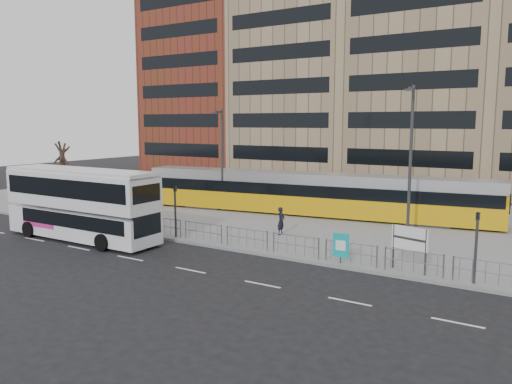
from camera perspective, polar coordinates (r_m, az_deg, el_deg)
The scene contains 16 objects.
ground at distance 28.46m, azimuth -5.53°, elevation -6.28°, with size 120.00×120.00×0.00m, color black.
plaza at distance 38.46m, azimuth 5.33°, elevation -2.42°, with size 64.00×24.00×0.15m, color gray.
kerb at distance 28.48m, azimuth -5.47°, elevation -6.12°, with size 64.00×0.25×0.17m, color gray.
building_row at distance 58.52m, azimuth 16.93°, elevation 13.44°, with size 70.40×18.40×31.20m.
pedestrian_barrier at distance 27.50m, azimuth -1.59°, elevation -4.65°, with size 32.07×0.07×1.10m.
road_markings at distance 24.86m, azimuth -9.30°, elevation -8.46°, with size 62.00×0.12×0.01m, color white.
double_decker_bus at distance 31.41m, azimuth -19.39°, elevation -1.07°, with size 10.65×2.80×4.26m.
tram at distance 37.24m, azimuth 6.09°, elevation -0.22°, with size 26.60×6.01×3.12m.
station_sign at distance 24.06m, azimuth 17.15°, elevation -5.34°, with size 1.77×0.55×2.09m.
ad_panel at distance 24.78m, azimuth 9.67°, elevation -6.08°, with size 0.80×0.14×1.49m.
pedestrian at distance 30.64m, azimuth 2.89°, elevation -3.31°, with size 0.62×0.41×1.70m, color black.
traffic_light_west at distance 30.12m, azimuth -9.22°, elevation -1.43°, with size 0.20×0.23×3.10m.
traffic_light_east at distance 23.14m, azimuth 23.89°, elevation -4.86°, with size 0.18×0.21×3.10m.
lamp_post_west at distance 38.45m, azimuth -3.95°, elevation 4.15°, with size 0.45×1.04×7.84m.
lamp_post_east at distance 29.55m, azimuth 17.22°, elevation 3.70°, with size 0.45×1.04×8.89m.
bare_tree at distance 47.33m, azimuth -21.37°, elevation 5.57°, with size 3.80×3.80×7.07m.
Camera 1 is at (16.73, -21.94, 6.99)m, focal length 35.00 mm.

